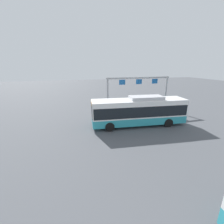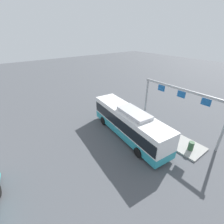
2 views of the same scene
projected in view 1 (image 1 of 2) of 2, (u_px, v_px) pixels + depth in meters
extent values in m
plane|color=#4C4F54|center=(138.00, 125.00, 18.32)|extent=(120.00, 120.00, 0.00)
cube|color=#9E9E99|center=(139.00, 115.00, 21.86)|extent=(10.00, 2.80, 0.16)
cube|color=teal|center=(138.00, 119.00, 18.10)|extent=(11.01, 3.56, 0.85)
cube|color=white|center=(139.00, 108.00, 17.69)|extent=(11.01, 3.56, 1.90)
cube|color=black|center=(139.00, 109.00, 17.75)|extent=(10.80, 3.57, 1.20)
cube|color=black|center=(92.00, 111.00, 16.81)|extent=(0.25, 2.12, 1.50)
cube|color=#B7B7BC|center=(146.00, 98.00, 17.49)|extent=(3.94, 2.12, 0.36)
cube|color=orange|center=(92.00, 103.00, 16.57)|extent=(0.29, 1.75, 0.28)
cylinder|color=black|center=(110.00, 127.00, 16.44)|extent=(1.02, 0.40, 1.00)
cylinder|color=black|center=(107.00, 119.00, 18.70)|extent=(1.02, 0.40, 1.00)
cylinder|color=black|center=(168.00, 123.00, 17.59)|extent=(1.02, 0.40, 1.00)
cylinder|color=black|center=(159.00, 116.00, 19.84)|extent=(1.02, 0.40, 1.00)
cylinder|color=gray|center=(106.00, 114.00, 20.32)|extent=(0.34, 0.34, 0.85)
cylinder|color=black|center=(106.00, 109.00, 20.11)|extent=(0.42, 0.42, 0.60)
sphere|color=tan|center=(106.00, 106.00, 19.99)|extent=(0.22, 0.22, 0.22)
cube|color=maroon|center=(105.00, 108.00, 20.31)|extent=(0.32, 0.25, 0.40)
cylinder|color=#334C8C|center=(113.00, 114.00, 20.53)|extent=(0.37, 0.37, 0.85)
cylinder|color=gray|center=(113.00, 109.00, 20.32)|extent=(0.45, 0.45, 0.60)
sphere|color=tan|center=(113.00, 106.00, 20.20)|extent=(0.22, 0.22, 0.22)
cube|color=#4C8447|center=(114.00, 108.00, 20.55)|extent=(0.33, 0.28, 0.40)
cylinder|color=#334C8C|center=(122.00, 113.00, 20.76)|extent=(0.29, 0.29, 0.85)
cylinder|color=maroon|center=(122.00, 108.00, 20.55)|extent=(0.35, 0.35, 0.60)
sphere|color=#9E755B|center=(122.00, 105.00, 20.43)|extent=(0.22, 0.22, 0.22)
cube|color=maroon|center=(121.00, 107.00, 20.78)|extent=(0.28, 0.19, 0.40)
cylinder|color=gray|center=(166.00, 93.00, 24.31)|extent=(0.24, 0.24, 5.20)
cylinder|color=gray|center=(108.00, 96.00, 21.84)|extent=(0.24, 0.24, 5.20)
cube|color=gray|center=(139.00, 78.00, 22.35)|extent=(9.89, 0.20, 0.24)
cube|color=#144C8C|center=(155.00, 81.00, 23.19)|extent=(0.90, 0.08, 0.70)
cube|color=#144C8C|center=(139.00, 82.00, 22.52)|extent=(0.90, 0.08, 0.70)
cube|color=#144C8C|center=(122.00, 82.00, 21.84)|extent=(0.90, 0.08, 0.70)
cylinder|color=#2D5133|center=(164.00, 109.00, 22.51)|extent=(0.52, 0.52, 0.90)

